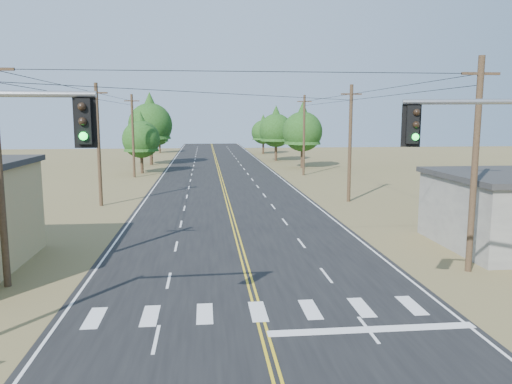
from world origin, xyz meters
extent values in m
cube|color=black|center=(0.00, 30.00, 0.01)|extent=(15.00, 200.00, 0.02)
cylinder|color=#4C3826|center=(-10.50, 32.00, 5.00)|extent=(0.30, 0.30, 10.00)
cube|color=#4C3826|center=(-10.50, 32.00, 9.20)|extent=(1.80, 0.12, 0.12)
cylinder|color=#4C3826|center=(-10.50, 52.00, 5.00)|extent=(0.30, 0.30, 10.00)
cube|color=#4C3826|center=(-10.50, 52.00, 9.20)|extent=(1.80, 0.12, 0.12)
cylinder|color=#4C3826|center=(10.50, 12.00, 5.00)|extent=(0.30, 0.30, 10.00)
cube|color=#4C3826|center=(10.50, 12.00, 9.20)|extent=(1.80, 0.12, 0.12)
cylinder|color=#4C3826|center=(10.50, 32.00, 5.00)|extent=(0.30, 0.30, 10.00)
cube|color=#4C3826|center=(10.50, 32.00, 9.20)|extent=(1.80, 0.12, 0.12)
cylinder|color=#4C3826|center=(10.50, 52.00, 5.00)|extent=(0.30, 0.30, 10.00)
cube|color=#4C3826|center=(10.50, 52.00, 9.20)|extent=(1.80, 0.12, 0.12)
cube|color=black|center=(-5.13, 4.21, 7.14)|extent=(0.40, 0.35, 1.22)
sphere|color=black|center=(-5.13, 4.01, 7.53)|extent=(0.22, 0.22, 0.22)
sphere|color=black|center=(-5.13, 4.01, 7.14)|extent=(0.22, 0.22, 0.22)
sphere|color=#0CE533|center=(-5.13, 4.01, 6.76)|extent=(0.22, 0.22, 0.22)
cube|color=black|center=(4.65, 5.56, 7.03)|extent=(0.45, 0.41, 1.20)
sphere|color=black|center=(4.70, 5.37, 7.41)|extent=(0.22, 0.22, 0.22)
sphere|color=black|center=(4.70, 5.37, 7.03)|extent=(0.22, 0.22, 0.22)
sphere|color=#0CE533|center=(4.70, 5.37, 6.64)|extent=(0.22, 0.22, 0.22)
cylinder|color=#3F2D1E|center=(-10.08, 56.25, 1.45)|extent=(0.40, 0.40, 2.91)
cone|color=#1C3F12|center=(-10.08, 56.25, 5.49)|extent=(4.52, 4.52, 5.17)
sphere|color=#1C3F12|center=(-10.08, 56.25, 4.44)|extent=(4.84, 4.84, 4.84)
cylinder|color=#3F2D1E|center=(-10.10, 68.17, 2.00)|extent=(0.50, 0.50, 3.99)
cone|color=#1C3F12|center=(-10.10, 68.17, 7.54)|extent=(6.21, 6.21, 7.10)
sphere|color=#1C3F12|center=(-10.10, 68.17, 6.10)|extent=(6.65, 6.65, 6.65)
cylinder|color=#3F2D1E|center=(-11.09, 94.65, 1.16)|extent=(0.40, 0.40, 2.31)
cone|color=#1C3F12|center=(-11.09, 94.65, 4.37)|extent=(3.60, 3.60, 4.11)
sphere|color=#1C3F12|center=(-11.09, 94.65, 3.54)|extent=(3.86, 3.86, 3.86)
cylinder|color=#3F2D1E|center=(12.12, 61.20, 1.71)|extent=(0.43, 0.43, 3.42)
cone|color=#1C3F12|center=(12.12, 61.20, 6.46)|extent=(5.32, 5.32, 6.08)
sphere|color=#1C3F12|center=(12.12, 61.20, 5.23)|extent=(5.70, 5.70, 5.70)
cylinder|color=#3F2D1E|center=(9.98, 73.03, 1.67)|extent=(0.45, 0.45, 3.34)
cone|color=#1C3F12|center=(9.98, 73.03, 6.30)|extent=(5.19, 5.19, 5.93)
sphere|color=#1C3F12|center=(9.98, 73.03, 5.10)|extent=(5.56, 5.56, 5.56)
cylinder|color=#3F2D1E|center=(9.78, 89.51, 1.42)|extent=(0.42, 0.42, 2.83)
cone|color=#1C3F12|center=(9.78, 89.51, 5.35)|extent=(4.40, 4.40, 5.03)
sphere|color=#1C3F12|center=(9.78, 89.51, 4.33)|extent=(4.72, 4.72, 4.72)
camera|label=1|loc=(-1.91, -9.78, 7.25)|focal=35.00mm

